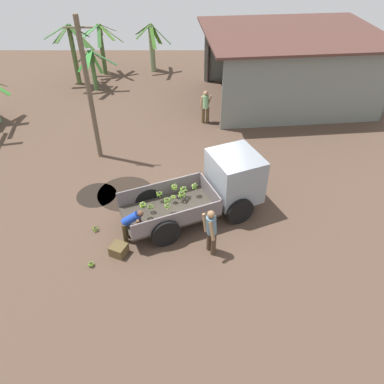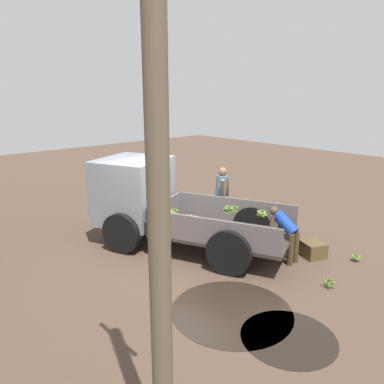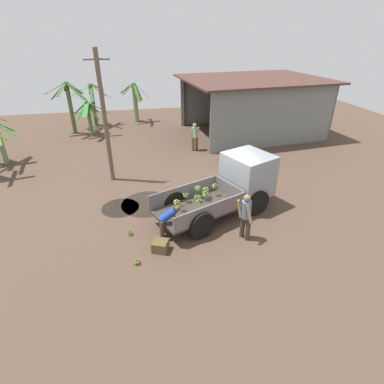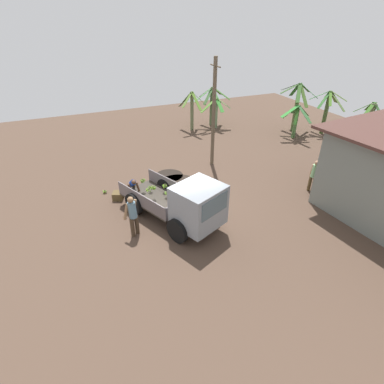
{
  "view_description": "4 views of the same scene",
  "coord_description": "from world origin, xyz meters",
  "px_view_note": "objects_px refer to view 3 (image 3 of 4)",
  "views": [
    {
      "loc": [
        -0.3,
        -10.52,
        9.0
      ],
      "look_at": [
        -0.3,
        -0.52,
        1.1
      ],
      "focal_mm": 35.0,
      "sensor_mm": 36.0,
      "label": 1
    },
    {
      "loc": [
        -6.75,
        5.28,
        3.78
      ],
      "look_at": [
        -0.69,
        -0.22,
        1.58
      ],
      "focal_mm": 35.0,
      "sensor_mm": 36.0,
      "label": 2
    },
    {
      "loc": [
        -3.13,
        -10.15,
        6.42
      ],
      "look_at": [
        -1.24,
        -0.64,
        1.15
      ],
      "focal_mm": 28.0,
      "sensor_mm": 36.0,
      "label": 3
    },
    {
      "loc": [
        9.86,
        -3.82,
        7.61
      ],
      "look_at": [
        0.46,
        0.17,
        1.5
      ],
      "focal_mm": 28.0,
      "sensor_mm": 36.0,
      "label": 4
    }
  ],
  "objects_px": {
    "person_foreground_visitor": "(246,215)",
    "banana_bunch_on_ground_0": "(137,261)",
    "utility_pole": "(105,119)",
    "wooden_crate_0": "(160,246)",
    "banana_bunch_on_ground_1": "(130,232)",
    "person_bystander_near_shed": "(195,136)",
    "cargo_truck": "(238,181)",
    "person_worker_loading": "(168,219)"
  },
  "relations": [
    {
      "from": "cargo_truck",
      "to": "person_foreground_visitor",
      "type": "xyz_separation_m",
      "value": [
        -0.46,
        -2.17,
        -0.16
      ]
    },
    {
      "from": "banana_bunch_on_ground_0",
      "to": "person_bystander_near_shed",
      "type": "bearing_deg",
      "value": 68.12
    },
    {
      "from": "cargo_truck",
      "to": "utility_pole",
      "type": "xyz_separation_m",
      "value": [
        -5.1,
        3.55,
        1.84
      ]
    },
    {
      "from": "person_worker_loading",
      "to": "banana_bunch_on_ground_1",
      "type": "relative_size",
      "value": 5.37
    },
    {
      "from": "utility_pole",
      "to": "person_worker_loading",
      "type": "relative_size",
      "value": 4.74
    },
    {
      "from": "person_foreground_visitor",
      "to": "person_worker_loading",
      "type": "xyz_separation_m",
      "value": [
        -2.57,
        0.58,
        -0.23
      ]
    },
    {
      "from": "banana_bunch_on_ground_0",
      "to": "wooden_crate_0",
      "type": "bearing_deg",
      "value": 32.79
    },
    {
      "from": "banana_bunch_on_ground_1",
      "to": "wooden_crate_0",
      "type": "bearing_deg",
      "value": -47.17
    },
    {
      "from": "cargo_truck",
      "to": "person_foreground_visitor",
      "type": "distance_m",
      "value": 2.22
    },
    {
      "from": "person_bystander_near_shed",
      "to": "banana_bunch_on_ground_1",
      "type": "height_order",
      "value": "person_bystander_near_shed"
    },
    {
      "from": "person_worker_loading",
      "to": "person_bystander_near_shed",
      "type": "distance_m",
      "value": 8.7
    },
    {
      "from": "utility_pole",
      "to": "wooden_crate_0",
      "type": "bearing_deg",
      "value": -73.48
    },
    {
      "from": "cargo_truck",
      "to": "person_worker_loading",
      "type": "distance_m",
      "value": 3.44
    },
    {
      "from": "person_foreground_visitor",
      "to": "person_worker_loading",
      "type": "height_order",
      "value": "person_foreground_visitor"
    },
    {
      "from": "cargo_truck",
      "to": "banana_bunch_on_ground_0",
      "type": "bearing_deg",
      "value": -169.77
    },
    {
      "from": "cargo_truck",
      "to": "banana_bunch_on_ground_1",
      "type": "xyz_separation_m",
      "value": [
        -4.36,
        -1.2,
        -1.02
      ]
    },
    {
      "from": "person_worker_loading",
      "to": "person_bystander_near_shed",
      "type": "relative_size",
      "value": 0.75
    },
    {
      "from": "person_worker_loading",
      "to": "utility_pole",
      "type": "bearing_deg",
      "value": 111.09
    },
    {
      "from": "person_bystander_near_shed",
      "to": "banana_bunch_on_ground_0",
      "type": "bearing_deg",
      "value": 148.33
    },
    {
      "from": "person_foreground_visitor",
      "to": "banana_bunch_on_ground_0",
      "type": "height_order",
      "value": "person_foreground_visitor"
    },
    {
      "from": "utility_pole",
      "to": "person_bystander_near_shed",
      "type": "relative_size",
      "value": 3.54
    },
    {
      "from": "utility_pole",
      "to": "person_worker_loading",
      "type": "distance_m",
      "value": 5.97
    },
    {
      "from": "utility_pole",
      "to": "banana_bunch_on_ground_0",
      "type": "height_order",
      "value": "utility_pole"
    },
    {
      "from": "person_worker_loading",
      "to": "cargo_truck",
      "type": "bearing_deg",
      "value": 26.71
    },
    {
      "from": "banana_bunch_on_ground_1",
      "to": "banana_bunch_on_ground_0",
      "type": "bearing_deg",
      "value": -83.4
    },
    {
      "from": "cargo_truck",
      "to": "utility_pole",
      "type": "relative_size",
      "value": 0.88
    },
    {
      "from": "banana_bunch_on_ground_0",
      "to": "person_foreground_visitor",
      "type": "bearing_deg",
      "value": 9.19
    },
    {
      "from": "utility_pole",
      "to": "person_worker_loading",
      "type": "xyz_separation_m",
      "value": [
        2.07,
        -5.13,
        -2.23
      ]
    },
    {
      "from": "utility_pole",
      "to": "wooden_crate_0",
      "type": "xyz_separation_m",
      "value": [
        1.72,
        -5.81,
        -2.79
      ]
    },
    {
      "from": "person_foreground_visitor",
      "to": "person_bystander_near_shed",
      "type": "bearing_deg",
      "value": -121.49
    },
    {
      "from": "person_bystander_near_shed",
      "to": "banana_bunch_on_ground_1",
      "type": "distance_m",
      "value": 8.88
    },
    {
      "from": "cargo_truck",
      "to": "person_bystander_near_shed",
      "type": "bearing_deg",
      "value": 69.91
    },
    {
      "from": "person_bystander_near_shed",
      "to": "banana_bunch_on_ground_1",
      "type": "xyz_separation_m",
      "value": [
        -3.98,
        -7.89,
        -0.8
      ]
    },
    {
      "from": "person_foreground_visitor",
      "to": "banana_bunch_on_ground_1",
      "type": "height_order",
      "value": "person_foreground_visitor"
    },
    {
      "from": "person_worker_loading",
      "to": "banana_bunch_on_ground_1",
      "type": "bearing_deg",
      "value": 162.96
    },
    {
      "from": "person_bystander_near_shed",
      "to": "wooden_crate_0",
      "type": "xyz_separation_m",
      "value": [
        -3.0,
        -8.95,
        -0.73
      ]
    },
    {
      "from": "person_worker_loading",
      "to": "wooden_crate_0",
      "type": "xyz_separation_m",
      "value": [
        -0.35,
        -0.67,
        -0.55
      ]
    },
    {
      "from": "cargo_truck",
      "to": "banana_bunch_on_ground_1",
      "type": "bearing_deg",
      "value": 172.07
    },
    {
      "from": "person_foreground_visitor",
      "to": "wooden_crate_0",
      "type": "distance_m",
      "value": 3.02
    },
    {
      "from": "cargo_truck",
      "to": "banana_bunch_on_ground_0",
      "type": "xyz_separation_m",
      "value": [
        -4.18,
        -2.77,
        -1.02
      ]
    },
    {
      "from": "cargo_truck",
      "to": "banana_bunch_on_ground_0",
      "type": "height_order",
      "value": "cargo_truck"
    },
    {
      "from": "cargo_truck",
      "to": "person_foreground_visitor",
      "type": "relative_size",
      "value": 2.96
    }
  ]
}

